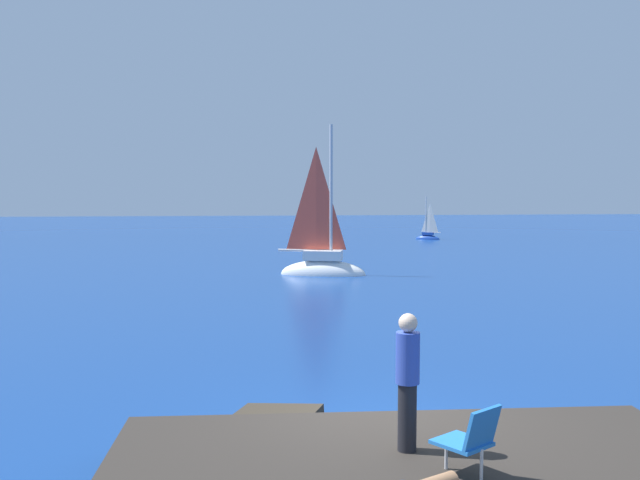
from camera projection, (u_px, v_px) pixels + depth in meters
The scene contains 7 objects.
ground_plane at pixel (377, 441), 10.25m from camera, with size 160.00×160.00×0.00m, color navy.
boulder_seaward at pixel (240, 447), 10.02m from camera, with size 0.86×0.69×0.47m, color #282823.
boulder_inland at pixel (270, 447), 10.03m from camera, with size 1.48×1.19×0.82m, color #302A20.
sailboat_near at pixel (323, 266), 29.59m from camera, with size 3.71×2.11×6.71m.
sailboat_far at pixel (428, 237), 49.51m from camera, with size 1.75×1.34×3.21m.
person_standing at pixel (408, 378), 8.39m from camera, with size 0.28×0.28×1.62m.
beach_chair at pixel (471, 437), 7.62m from camera, with size 0.73×0.76×0.80m.
Camera 1 is at (-1.86, -9.87, 3.61)m, focal length 40.62 mm.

